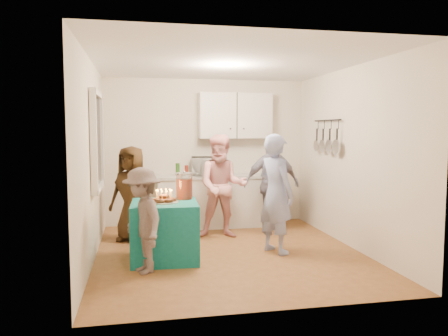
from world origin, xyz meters
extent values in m
plane|color=brown|center=(0.00, 0.00, 0.00)|extent=(4.00, 4.00, 0.00)
plane|color=white|center=(0.00, 0.00, 2.60)|extent=(4.00, 4.00, 0.00)
plane|color=silver|center=(0.00, 2.00, 1.30)|extent=(3.60, 3.60, 0.00)
plane|color=silver|center=(-1.80, 0.00, 1.30)|extent=(4.00, 4.00, 0.00)
plane|color=silver|center=(1.80, 0.00, 1.30)|extent=(4.00, 4.00, 0.00)
cube|color=black|center=(-1.77, 0.30, 1.55)|extent=(0.04, 1.00, 1.20)
cube|color=white|center=(0.20, 1.70, 0.43)|extent=(2.20, 0.58, 0.86)
cube|color=beige|center=(0.20, 1.70, 0.89)|extent=(2.24, 0.62, 0.05)
cube|color=white|center=(0.50, 1.85, 1.95)|extent=(1.30, 0.30, 0.80)
cube|color=black|center=(1.72, 0.70, 1.60)|extent=(0.12, 1.00, 0.60)
imported|color=white|center=(-0.02, 1.70, 1.07)|extent=(0.61, 0.44, 0.32)
cube|color=#0F6867|center=(-0.89, -0.15, 0.38)|extent=(0.89, 0.89, 0.76)
cylinder|color=red|center=(-0.61, 0.07, 0.93)|extent=(0.22, 0.22, 0.34)
imported|color=#9AA8E0|center=(0.64, -0.10, 0.82)|extent=(0.62, 0.71, 1.65)
imported|color=#583A19|center=(-1.32, 0.95, 0.73)|extent=(0.85, 0.77, 1.45)
imported|color=pink|center=(0.08, 0.88, 0.81)|extent=(0.90, 0.76, 1.63)
imported|color=#131037|center=(0.93, 1.03, 0.81)|extent=(0.98, 0.46, 1.62)
imported|color=#594A47|center=(-1.18, -0.62, 0.63)|extent=(0.72, 0.93, 1.26)
camera|label=1|loc=(-1.22, -5.80, 1.70)|focal=35.00mm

